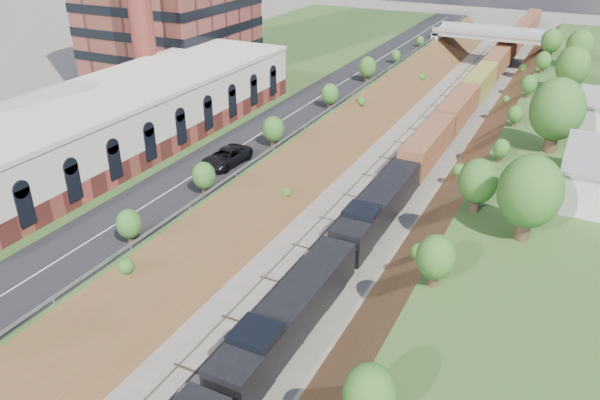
% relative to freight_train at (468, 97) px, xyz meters
% --- Properties ---
extents(platform_left, '(44.00, 180.00, 5.00)m').
position_rel_freight_train_xyz_m(platform_left, '(-35.60, -27.22, -0.19)').
color(platform_left, '#386027').
rests_on(platform_left, ground).
extents(embankment_left, '(10.00, 180.00, 10.00)m').
position_rel_freight_train_xyz_m(embankment_left, '(-13.60, -27.22, -2.69)').
color(embankment_left, brown).
rests_on(embankment_left, ground).
extents(embankment_right, '(10.00, 180.00, 10.00)m').
position_rel_freight_train_xyz_m(embankment_right, '(8.40, -27.22, -2.69)').
color(embankment_right, brown).
rests_on(embankment_right, ground).
extents(rail_left_track, '(1.58, 180.00, 0.18)m').
position_rel_freight_train_xyz_m(rail_left_track, '(-5.20, -27.22, -2.60)').
color(rail_left_track, gray).
rests_on(rail_left_track, ground).
extents(rail_right_track, '(1.58, 180.00, 0.18)m').
position_rel_freight_train_xyz_m(rail_right_track, '(0.00, -27.22, -2.60)').
color(rail_right_track, gray).
rests_on(rail_right_track, ground).
extents(road, '(8.00, 180.00, 0.10)m').
position_rel_freight_train_xyz_m(road, '(-18.10, -27.22, 2.36)').
color(road, black).
rests_on(road, platform_left).
extents(guardrail, '(0.10, 171.00, 0.70)m').
position_rel_freight_train_xyz_m(guardrail, '(-14.00, -27.42, 2.86)').
color(guardrail, '#99999E').
rests_on(guardrail, platform_left).
extents(commercial_building, '(14.30, 62.30, 7.00)m').
position_rel_freight_train_xyz_m(commercial_building, '(-30.60, -49.22, 5.82)').
color(commercial_building, maroon).
rests_on(commercial_building, platform_left).
extents(overpass, '(24.50, 8.30, 7.40)m').
position_rel_freight_train_xyz_m(overpass, '(-2.60, 34.78, 2.23)').
color(overpass, gray).
rests_on(overpass, ground).
extents(tree_right_large, '(5.25, 5.25, 7.61)m').
position_rel_freight_train_xyz_m(tree_right_large, '(14.40, -47.22, 6.69)').
color(tree_right_large, '#473323').
rests_on(tree_right_large, platform_right).
extents(tree_left_crest, '(2.45, 2.45, 3.55)m').
position_rel_freight_train_xyz_m(tree_left_crest, '(-14.40, -67.22, 4.35)').
color(tree_left_crest, '#473323').
rests_on(tree_left_crest, platform_left).
extents(freight_train, '(3.16, 177.55, 4.69)m').
position_rel_freight_train_xyz_m(freight_train, '(0.00, 0.00, 0.00)').
color(freight_train, black).
rests_on(freight_train, ground).
extents(suv, '(3.52, 6.79, 1.83)m').
position_rel_freight_train_xyz_m(suv, '(-16.59, -45.36, 3.32)').
color(suv, black).
rests_on(suv, road).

